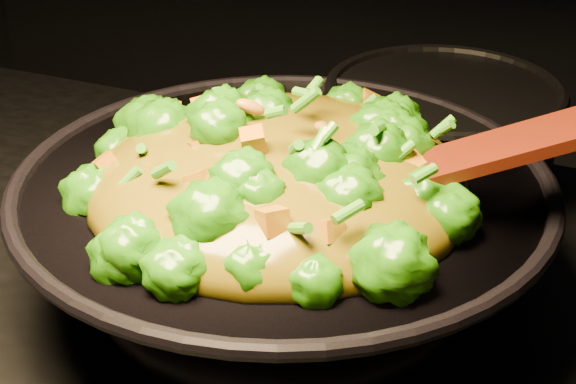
% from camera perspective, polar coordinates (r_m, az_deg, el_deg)
% --- Properties ---
extents(wok, '(0.52, 0.52, 0.12)m').
position_cam_1_polar(wok, '(0.75, -0.30, -3.38)').
color(wok, black).
rests_on(wok, stovetop).
extents(stir_fry, '(0.38, 0.38, 0.10)m').
position_cam_1_polar(stir_fry, '(0.68, -0.58, 3.88)').
color(stir_fry, '#236B07').
rests_on(stir_fry, wok).
extents(spatula, '(0.33, 0.13, 0.14)m').
position_cam_1_polar(spatula, '(0.66, 13.84, 2.81)').
color(spatula, '#320F06').
rests_on(spatula, wok).
extents(back_pot, '(0.28, 0.28, 0.13)m').
position_cam_1_polar(back_pot, '(0.92, 9.80, 3.17)').
color(back_pot, black).
rests_on(back_pot, stovetop).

